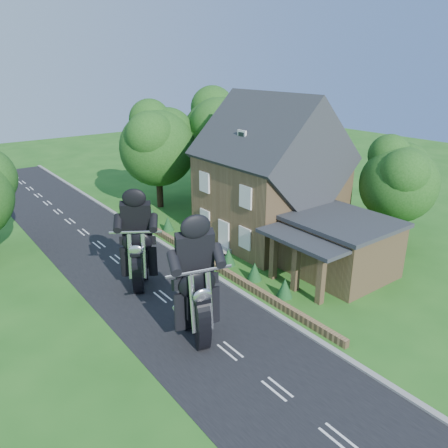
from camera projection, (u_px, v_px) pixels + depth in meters
ground at (193, 321)px, 21.58m from camera, size 120.00×120.00×0.00m
road at (193, 321)px, 21.57m from camera, size 7.00×80.00×0.02m
kerb at (249, 297)px, 23.62m from camera, size 0.30×80.00×0.12m
garden_wall at (206, 261)px, 27.67m from camera, size 0.30×22.00×0.40m
house at (270, 179)px, 30.47m from camera, size 9.54×8.64×10.24m
annex at (338, 246)px, 25.94m from camera, size 7.05×5.94×3.44m
tree_annex_side at (401, 177)px, 29.69m from camera, size 5.64×5.20×7.48m
tree_house_right at (304, 151)px, 35.61m from camera, size 6.51×6.00×8.40m
tree_behind_house at (224, 130)px, 39.47m from camera, size 7.81×7.20×10.08m
tree_behind_left at (161, 141)px, 36.98m from camera, size 6.94×6.40×9.16m
shrub_a at (285, 288)px, 23.63m from camera, size 0.90×0.90×1.10m
shrub_b at (254, 271)px, 25.50m from camera, size 0.90×0.90×1.10m
shrub_c at (228, 257)px, 27.37m from camera, size 0.90×0.90×1.10m
shrub_d at (186, 233)px, 31.11m from camera, size 0.90×0.90×1.10m
shrub_e at (168, 224)px, 32.97m from camera, size 0.90×0.90×1.10m
shrub_f at (152, 215)px, 34.84m from camera, size 0.90×0.90×1.10m
motorcycle_lead at (196, 322)px, 19.87m from camera, size 0.99×2.05×1.85m
motorcycle_follow at (140, 273)px, 24.59m from camera, size 1.44×1.82×1.75m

